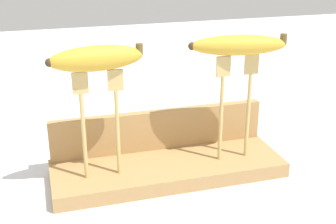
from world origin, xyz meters
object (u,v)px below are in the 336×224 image
at_px(banana_raised_right, 239,45).
at_px(fork_fallen_near, 196,120).
at_px(banana_raised_left, 96,58).
at_px(fork_stand_right, 236,99).
at_px(fork_stand_left, 100,115).

xyz_separation_m(banana_raised_right, fork_fallen_near, (0.02, 0.25, -0.24)).
bearing_deg(banana_raised_left, fork_stand_right, 0.00).
distance_m(fork_stand_left, banana_raised_left, 0.10).
xyz_separation_m(fork_stand_right, banana_raised_left, (-0.25, -0.00, 0.09)).
bearing_deg(banana_raised_right, fork_stand_right, -9.98).
xyz_separation_m(fork_stand_right, fork_fallen_near, (0.02, 0.25, -0.14)).
relative_size(fork_stand_left, fork_stand_right, 0.96).
xyz_separation_m(banana_raised_left, banana_raised_right, (0.25, 0.00, 0.01)).
bearing_deg(fork_stand_left, fork_stand_right, -0.00).
xyz_separation_m(fork_stand_left, fork_stand_right, (0.25, -0.00, 0.00)).
bearing_deg(fork_stand_right, banana_raised_right, 170.02).
distance_m(fork_stand_right, banana_raised_right, 0.10).
bearing_deg(banana_raised_left, banana_raised_right, 0.00).
distance_m(banana_raised_left, banana_raised_right, 0.25).
bearing_deg(fork_fallen_near, banana_raised_right, -93.69).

